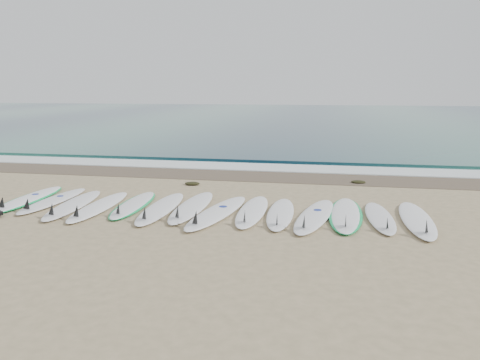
# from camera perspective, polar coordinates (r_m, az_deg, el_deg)

# --- Properties ---
(ground) EXTENTS (120.00, 120.00, 0.00)m
(ground) POSITION_cam_1_polar(r_m,az_deg,el_deg) (9.79, -4.28, -3.83)
(ground) COLOR #9D8965
(ocean) EXTENTS (120.00, 55.00, 0.03)m
(ocean) POSITION_cam_1_polar(r_m,az_deg,el_deg) (41.76, 7.54, 7.68)
(ocean) COLOR #1F5052
(ocean) RESTS_ON ground
(wet_sand_band) EXTENTS (120.00, 1.80, 0.01)m
(wet_sand_band) POSITION_cam_1_polar(r_m,az_deg,el_deg) (13.68, 0.20, 0.57)
(wet_sand_band) COLOR brown
(wet_sand_band) RESTS_ON ground
(foam_band) EXTENTS (120.00, 1.40, 0.04)m
(foam_band) POSITION_cam_1_polar(r_m,az_deg,el_deg) (15.04, 1.19, 1.59)
(foam_band) COLOR silver
(foam_band) RESTS_ON ground
(wave_crest) EXTENTS (120.00, 1.00, 0.10)m
(wave_crest) POSITION_cam_1_polar(r_m,az_deg,el_deg) (16.49, 2.08, 2.55)
(wave_crest) COLOR #1F5052
(wave_crest) RESTS_ON ground
(surfboard_0) EXTENTS (0.80, 2.71, 0.34)m
(surfboard_0) POSITION_cam_1_polar(r_m,az_deg,el_deg) (11.67, -24.42, -2.10)
(surfboard_0) COLOR white
(surfboard_0) RESTS_ON ground
(surfboard_1) EXTENTS (0.55, 2.56, 0.33)m
(surfboard_1) POSITION_cam_1_polar(r_m,az_deg,el_deg) (11.25, -21.94, -2.34)
(surfboard_1) COLOR white
(surfboard_1) RESTS_ON ground
(surfboard_2) EXTENTS (0.87, 2.76, 0.35)m
(surfboard_2) POSITION_cam_1_polar(r_m,az_deg,el_deg) (10.69, -19.78, -2.85)
(surfboard_2) COLOR white
(surfboard_2) RESTS_ON ground
(surfboard_3) EXTENTS (0.67, 2.72, 0.35)m
(surfboard_3) POSITION_cam_1_polar(r_m,az_deg,el_deg) (10.37, -16.93, -3.10)
(surfboard_3) COLOR white
(surfboard_3) RESTS_ON ground
(surfboard_4) EXTENTS (0.79, 2.53, 0.32)m
(surfboard_4) POSITION_cam_1_polar(r_m,az_deg,el_deg) (10.38, -12.90, -2.95)
(surfboard_4) COLOR white
(surfboard_4) RESTS_ON ground
(surfboard_5) EXTENTS (0.70, 2.79, 0.35)m
(surfboard_5) POSITION_cam_1_polar(r_m,az_deg,el_deg) (9.92, -9.72, -3.39)
(surfboard_5) COLOR white
(surfboard_5) RESTS_ON ground
(surfboard_6) EXTENTS (0.63, 2.82, 0.36)m
(surfboard_6) POSITION_cam_1_polar(r_m,az_deg,el_deg) (9.93, -5.97, -3.27)
(surfboard_6) COLOR white
(surfboard_6) RESTS_ON ground
(surfboard_7) EXTENTS (1.04, 2.94, 0.37)m
(surfboard_7) POSITION_cam_1_polar(r_m,az_deg,el_deg) (9.45, -2.91, -3.96)
(surfboard_7) COLOR white
(surfboard_7) RESTS_ON ground
(surfboard_8) EXTENTS (0.58, 2.64, 0.34)m
(surfboard_8) POSITION_cam_1_polar(r_m,az_deg,el_deg) (9.56, 1.46, -3.81)
(surfboard_8) COLOR white
(surfboard_8) RESTS_ON ground
(surfboard_9) EXTENTS (0.60, 2.53, 0.32)m
(surfboard_9) POSITION_cam_1_polar(r_m,az_deg,el_deg) (9.41, 4.94, -4.10)
(surfboard_9) COLOR white
(surfboard_9) RESTS_ON ground
(surfboard_10) EXTENTS (1.00, 2.80, 0.35)m
(surfboard_10) POSITION_cam_1_polar(r_m,az_deg,el_deg) (9.31, 9.03, -4.34)
(surfboard_10) COLOR white
(surfboard_10) RESTS_ON ground
(surfboard_11) EXTENTS (0.75, 2.79, 0.35)m
(surfboard_11) POSITION_cam_1_polar(r_m,az_deg,el_deg) (9.58, 12.75, -4.09)
(surfboard_11) COLOR white
(surfboard_11) RESTS_ON ground
(surfboard_12) EXTENTS (0.61, 2.40, 0.30)m
(surfboard_12) POSITION_cam_1_polar(r_m,az_deg,el_deg) (9.51, 16.72, -4.41)
(surfboard_12) COLOR silver
(surfboard_12) RESTS_ON ground
(surfboard_13) EXTENTS (0.60, 2.75, 0.35)m
(surfboard_13) POSITION_cam_1_polar(r_m,az_deg,el_deg) (9.56, 20.80, -4.53)
(surfboard_13) COLOR white
(surfboard_13) RESTS_ON ground
(seaweed_near) EXTENTS (0.40, 0.31, 0.08)m
(seaweed_near) POSITION_cam_1_polar(r_m,az_deg,el_deg) (12.44, -5.84, -0.42)
(seaweed_near) COLOR black
(seaweed_near) RESTS_ON ground
(seaweed_far) EXTENTS (0.38, 0.30, 0.07)m
(seaweed_far) POSITION_cam_1_polar(r_m,az_deg,el_deg) (12.98, 14.23, -0.22)
(seaweed_far) COLOR black
(seaweed_far) RESTS_ON ground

